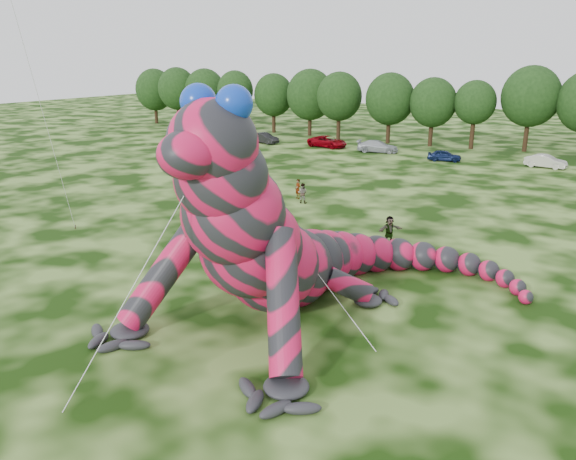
# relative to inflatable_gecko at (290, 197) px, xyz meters

# --- Properties ---
(ground) EXTENTS (240.00, 240.00, 0.00)m
(ground) POSITION_rel_inflatable_gecko_xyz_m (-4.16, -4.26, -5.27)
(ground) COLOR #16330A
(ground) RESTS_ON ground
(inflatable_gecko) EXTENTS (18.75, 21.91, 10.54)m
(inflatable_gecko) POSITION_rel_inflatable_gecko_xyz_m (0.00, 0.00, 0.00)
(inflatable_gecko) COLOR #CE1348
(inflatable_gecko) RESTS_ON ground
(flying_kite) EXTENTS (3.70, 5.65, 16.31)m
(flying_kite) POSITION_rel_inflatable_gecko_xyz_m (-16.08, -1.44, 8.82)
(flying_kite) COLOR #C53F18
(flying_kite) RESTS_ON ground
(tree_0) EXTENTS (6.91, 6.22, 9.51)m
(tree_0) POSITION_rel_inflatable_gecko_xyz_m (-58.71, 54.97, -0.51)
(tree_0) COLOR black
(tree_0) RESTS_ON ground
(tree_1) EXTENTS (6.74, 6.07, 9.81)m
(tree_1) POSITION_rel_inflatable_gecko_xyz_m (-52.51, 53.79, -0.36)
(tree_1) COLOR black
(tree_1) RESTS_ON ground
(tree_2) EXTENTS (7.04, 6.34, 9.64)m
(tree_2) POSITION_rel_inflatable_gecko_xyz_m (-47.17, 54.50, -0.45)
(tree_2) COLOR black
(tree_2) RESTS_ON ground
(tree_3) EXTENTS (5.81, 5.23, 9.44)m
(tree_3) POSITION_rel_inflatable_gecko_xyz_m (-39.87, 52.80, -0.55)
(tree_3) COLOR black
(tree_3) RESTS_ON ground
(tree_4) EXTENTS (6.22, 5.60, 9.06)m
(tree_4) POSITION_rel_inflatable_gecko_xyz_m (-33.80, 54.45, -0.74)
(tree_4) COLOR black
(tree_4) RESTS_ON ground
(tree_5) EXTENTS (7.16, 6.44, 9.80)m
(tree_5) POSITION_rel_inflatable_gecko_xyz_m (-27.28, 54.17, -0.37)
(tree_5) COLOR black
(tree_5) RESTS_ON ground
(tree_6) EXTENTS (6.52, 5.86, 9.49)m
(tree_6) POSITION_rel_inflatable_gecko_xyz_m (-21.71, 52.42, -0.52)
(tree_6) COLOR black
(tree_6) RESTS_ON ground
(tree_7) EXTENTS (6.68, 6.01, 9.48)m
(tree_7) POSITION_rel_inflatable_gecko_xyz_m (-14.24, 52.54, -0.53)
(tree_7) COLOR black
(tree_7) RESTS_ON ground
(tree_8) EXTENTS (6.14, 5.53, 8.94)m
(tree_8) POSITION_rel_inflatable_gecko_xyz_m (-8.37, 52.72, -0.80)
(tree_8) COLOR black
(tree_8) RESTS_ON ground
(tree_9) EXTENTS (5.27, 4.74, 8.68)m
(tree_9) POSITION_rel_inflatable_gecko_xyz_m (-3.09, 53.08, -0.93)
(tree_9) COLOR black
(tree_9) RESTS_ON ground
(tree_10) EXTENTS (7.09, 6.38, 10.50)m
(tree_10) POSITION_rel_inflatable_gecko_xyz_m (3.24, 54.31, -0.02)
(tree_10) COLOR black
(tree_10) RESTS_ON ground
(car_0) EXTENTS (4.34, 1.97, 1.45)m
(car_0) POSITION_rel_inflatable_gecko_xyz_m (-36.51, 44.67, -4.55)
(car_0) COLOR silver
(car_0) RESTS_ON ground
(car_1) EXTENTS (4.58, 2.33, 1.44)m
(car_1) POSITION_rel_inflatable_gecko_xyz_m (-29.00, 43.91, -4.55)
(car_1) COLOR black
(car_1) RESTS_ON ground
(car_2) EXTENTS (5.72, 3.36, 1.49)m
(car_2) POSITION_rel_inflatable_gecko_xyz_m (-19.82, 44.95, -4.52)
(car_2) COLOR #83010B
(car_2) RESTS_ON ground
(car_3) EXTENTS (5.39, 3.04, 1.47)m
(car_3) POSITION_rel_inflatable_gecko_xyz_m (-12.59, 44.39, -4.53)
(car_3) COLOR #A7ACB2
(car_3) RESTS_ON ground
(car_4) EXTENTS (3.99, 2.25, 1.28)m
(car_4) POSITION_rel_inflatable_gecko_xyz_m (-3.72, 42.35, -4.63)
(car_4) COLOR #0F1C45
(car_4) RESTS_ON ground
(car_5) EXTENTS (4.38, 2.06, 1.39)m
(car_5) POSITION_rel_inflatable_gecko_xyz_m (6.81, 43.69, -4.57)
(car_5) COLOR beige
(car_5) RESTS_ON ground
(spectator_5) EXTENTS (1.50, 1.65, 1.83)m
(spectator_5) POSITION_rel_inflatable_gecko_xyz_m (1.11, 10.85, -4.35)
(spectator_5) COLOR gray
(spectator_5) RESTS_ON ground
(spectator_0) EXTENTS (0.72, 0.63, 1.66)m
(spectator_0) POSITION_rel_inflatable_gecko_xyz_m (-9.70, 18.44, -4.44)
(spectator_0) COLOR gray
(spectator_0) RESTS_ON ground
(spectator_1) EXTENTS (0.87, 0.72, 1.65)m
(spectator_1) POSITION_rel_inflatable_gecko_xyz_m (-8.66, 17.34, -4.44)
(spectator_1) COLOR gray
(spectator_1) RESTS_ON ground
(spectator_4) EXTENTS (0.86, 0.59, 1.70)m
(spectator_4) POSITION_rel_inflatable_gecko_xyz_m (-22.38, 30.19, -4.42)
(spectator_4) COLOR gray
(spectator_4) RESTS_ON ground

